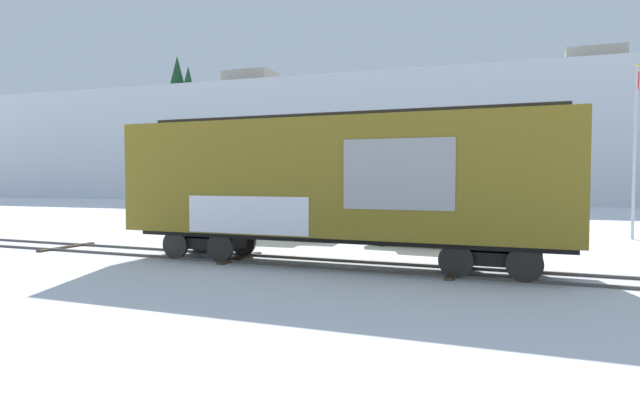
# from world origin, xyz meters

# --- Properties ---
(ground_plane) EXTENTS (260.00, 260.00, 0.00)m
(ground_plane) POSITION_xyz_m (0.00, 0.00, 0.00)
(ground_plane) COLOR silver
(track) EXTENTS (60.01, 4.22, 0.08)m
(track) POSITION_xyz_m (-3.84, 0.10, 0.04)
(track) COLOR #4C4742
(track) RESTS_ON ground_plane
(freight_car) EXTENTS (13.50, 3.39, 4.59)m
(freight_car) POSITION_xyz_m (-1.24, -0.00, 2.57)
(freight_car) COLOR olive
(freight_car) RESTS_ON ground_plane
(flagpole) EXTENTS (0.58, 1.47, 7.47)m
(flagpole) POSITION_xyz_m (8.81, 10.87, 4.77)
(flagpole) COLOR silver
(flagpole) RESTS_ON ground_plane
(hillside) EXTENTS (135.61, 36.94, 18.28)m
(hillside) POSITION_xyz_m (-0.03, 55.66, 6.67)
(hillside) COLOR silver
(hillside) RESTS_ON ground_plane
(parked_car_white) EXTENTS (4.77, 2.04, 1.72)m
(parked_car_white) POSITION_xyz_m (-5.48, 5.99, 0.85)
(parked_car_white) COLOR silver
(parked_car_white) RESTS_ON ground_plane
(parked_car_black) EXTENTS (4.93, 2.25, 1.72)m
(parked_car_black) POSITION_xyz_m (0.75, 5.51, 0.84)
(parked_car_black) COLOR black
(parked_car_black) RESTS_ON ground_plane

